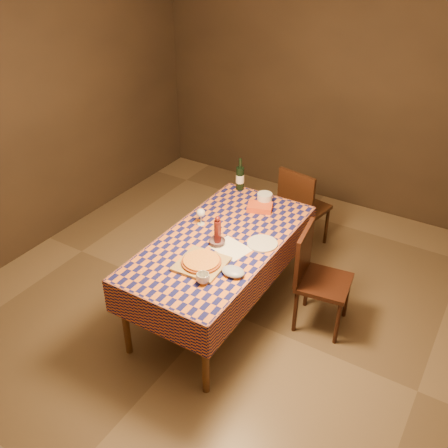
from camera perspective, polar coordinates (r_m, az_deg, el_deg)
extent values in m
plane|color=brown|center=(4.63, -0.33, -9.73)|extent=(5.00, 5.00, 0.00)
cube|color=#34271D|center=(5.98, 12.76, 14.51)|extent=(4.50, 0.10, 2.70)
cube|color=#34271D|center=(5.31, -21.91, 10.70)|extent=(0.10, 5.00, 2.70)
cylinder|color=brown|center=(4.08, -11.26, -10.44)|extent=(0.06, 0.06, 0.75)
cylinder|color=brown|center=(3.73, -2.15, -14.79)|extent=(0.06, 0.06, 0.75)
cylinder|color=brown|center=(5.13, 0.92, 0.20)|extent=(0.06, 0.06, 0.75)
cylinder|color=brown|center=(4.86, 8.67, -2.29)|extent=(0.06, 0.06, 0.75)
cube|color=brown|center=(4.17, -0.36, -2.17)|extent=(0.90, 1.80, 0.03)
cube|color=brown|center=(4.16, -0.36, -1.94)|extent=(0.92, 1.82, 0.02)
cube|color=brown|center=(3.67, -8.02, -10.62)|extent=(0.94, 0.01, 0.30)
cube|color=brown|center=(4.92, 5.27, 1.84)|extent=(0.94, 0.01, 0.30)
cube|color=brown|center=(4.46, -5.44, -1.67)|extent=(0.01, 1.84, 0.30)
cube|color=brown|center=(4.07, 5.25, -5.49)|extent=(0.01, 1.84, 0.30)
cube|color=#A2864C|center=(3.87, -2.59, -4.59)|extent=(0.38, 0.38, 0.02)
cylinder|color=#8F3D17|center=(3.86, -2.60, -4.35)|extent=(0.35, 0.35, 0.02)
cylinder|color=orange|center=(3.85, -2.60, -4.16)|extent=(0.32, 0.32, 0.01)
cylinder|color=#4C1311|center=(4.08, -0.74, -0.89)|extent=(0.07, 0.07, 0.20)
sphere|color=#4C1311|center=(4.01, -0.75, 0.58)|extent=(0.04, 0.04, 0.04)
imported|color=#58404A|center=(4.09, -0.80, -2.10)|extent=(0.16, 0.16, 0.04)
cylinder|color=silver|center=(4.37, -2.64, 0.01)|extent=(0.09, 0.09, 0.00)
cylinder|color=silver|center=(4.35, -2.65, 0.44)|extent=(0.01, 0.01, 0.07)
sphere|color=silver|center=(4.31, -2.67, 1.28)|extent=(0.08, 0.08, 0.08)
ellipsoid|color=#3E0708|center=(4.31, -2.67, 1.19)|extent=(0.05, 0.05, 0.03)
cylinder|color=black|center=(4.87, 1.84, 5.22)|extent=(0.10, 0.10, 0.23)
cylinder|color=black|center=(4.80, 1.87, 6.95)|extent=(0.04, 0.04, 0.09)
cylinder|color=beige|center=(4.87, 1.84, 5.22)|extent=(0.10, 0.10, 0.08)
cylinder|color=silver|center=(4.64, 4.66, 2.86)|extent=(0.15, 0.15, 0.11)
cube|color=#CF461B|center=(4.57, 4.12, 1.92)|extent=(0.26, 0.22, 0.06)
cylinder|color=silver|center=(4.11, 4.40, -2.23)|extent=(0.33, 0.33, 0.01)
imported|color=silver|center=(3.68, -2.43, -6.21)|extent=(0.11, 0.11, 0.08)
cube|color=white|center=(4.05, 0.77, -2.79)|extent=(0.34, 0.29, 0.00)
ellipsoid|color=#909DB9|center=(3.77, 1.05, -5.46)|extent=(0.20, 0.16, 0.05)
cube|color=black|center=(5.30, 9.23, 1.83)|extent=(0.49, 0.49, 0.04)
cube|color=black|center=(5.03, 8.20, 3.43)|extent=(0.42, 0.11, 0.46)
cylinder|color=black|center=(5.48, 11.63, -0.23)|extent=(0.04, 0.04, 0.43)
cylinder|color=black|center=(5.63, 8.54, 1.08)|extent=(0.04, 0.04, 0.43)
cylinder|color=black|center=(5.22, 9.54, -1.82)|extent=(0.04, 0.04, 0.43)
cylinder|color=black|center=(5.38, 6.36, -0.39)|extent=(0.04, 0.04, 0.43)
cube|color=black|center=(4.29, 11.39, -6.62)|extent=(0.47, 0.47, 0.04)
cube|color=black|center=(4.17, 9.10, -3.31)|extent=(0.09, 0.42, 0.46)
cylinder|color=black|center=(4.29, 12.83, -11.03)|extent=(0.04, 0.04, 0.43)
cylinder|color=black|center=(4.56, 13.83, -8.12)|extent=(0.04, 0.04, 0.43)
cylinder|color=black|center=(4.33, 8.15, -9.87)|extent=(0.04, 0.04, 0.43)
cylinder|color=black|center=(4.60, 9.45, -7.07)|extent=(0.04, 0.04, 0.43)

